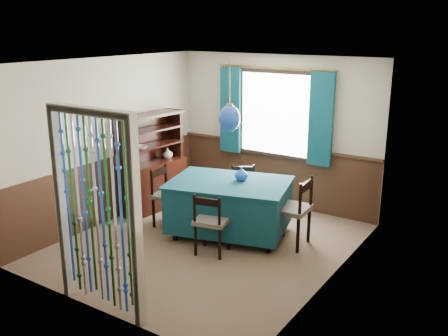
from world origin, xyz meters
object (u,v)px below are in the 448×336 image
Objects in this scene: chair_near at (211,222)px; chair_far at (243,191)px; chair_right at (293,210)px; vase_sideboard at (168,153)px; sideboard at (152,176)px; pendant_lamp at (230,118)px; dining_table at (229,205)px; bowl_shelf at (141,147)px; chair_left at (168,195)px; vase_table at (241,174)px.

chair_near is 1.02× the size of chair_far.
chair_right is 2.57m from vase_sideboard.
sideboard is 2.03m from pendant_lamp.
chair_right is (1.09, -0.48, 0.07)m from chair_far.
dining_table is 1.67m from sideboard.
dining_table is 2.29× the size of chair_far.
pendant_lamp is at bearing 88.98° from chair_near.
dining_table is 0.67m from chair_near.
bowl_shelf is at bearing 167.53° from dining_table.
pendant_lamp is (0.97, 0.20, 1.24)m from chair_left.
sideboard is at bearing -99.84° from vase_sideboard.
chair_far is 4.36× the size of vase_sideboard.
sideboard is 1.79m from vase_table.
vase_table reaches higher than dining_table.
chair_left is 0.80m from sideboard.
pendant_lamp is at bearing 96.10° from chair_left.
sideboard is 8.29× the size of vase_sideboard.
dining_table is at bearing 98.10° from chair_right.
vase_table is at bearing 38.66° from dining_table.
chair_far is (-0.17, 0.66, -0.02)m from dining_table.
chair_right is at bearing 95.99° from chair_left.
pendant_lamp is 1.70m from bowl_shelf.
dining_table is at bearing 2.63° from bowl_shelf.
chair_left is at bearing -51.21° from vase_sideboard.
dining_table is at bearing -126.24° from vase_table.
pendant_lamp is 5.28× the size of vase_table.
chair_right is 2.60m from bowl_shelf.
dining_table is 0.94m from chair_right.
chair_right is 0.90m from vase_table.
chair_far is 1.55m from sideboard.
pendant_lamp is at bearing -126.24° from vase_table.
sideboard is 1.65× the size of pendant_lamp.
sideboard is at bearing 157.18° from dining_table.
chair_near is 1.99m from sideboard.
vase_sideboard reaches higher than chair_near.
vase_sideboard is at bearing 90.00° from bowl_shelf.
dining_table is 0.99m from chair_left.
vase_sideboard is (-2.51, 0.38, 0.37)m from chair_right.
pendant_lamp is 5.03× the size of vase_sideboard.
vase_table is at bearing 3.09° from sideboard.
chair_near reaches higher than chair_far.
pendant_lamp reaches higher than bowl_shelf.
dining_table is 1.96× the size of chair_right.
bowl_shelf reaches higher than dining_table.
dining_table is 2.24× the size of chair_near.
chair_right is 1.53m from pendant_lamp.
chair_far is 1.18m from chair_left.
bowl_shelf reaches higher than chair_right.
bowl_shelf is (-1.70, -0.22, 0.22)m from vase_table.
pendant_lamp is (0.00, 0.00, 1.25)m from dining_table.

